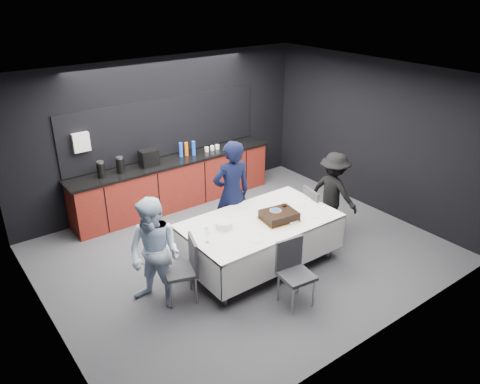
# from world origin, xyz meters

# --- Properties ---
(ground) EXTENTS (6.00, 6.00, 0.00)m
(ground) POSITION_xyz_m (0.00, 0.00, 0.00)
(ground) COLOR #434348
(ground) RESTS_ON ground
(room_shell) EXTENTS (6.04, 5.04, 2.82)m
(room_shell) POSITION_xyz_m (0.00, 0.00, 1.86)
(room_shell) COLOR white
(room_shell) RESTS_ON ground
(kitchenette) EXTENTS (4.10, 0.64, 2.05)m
(kitchenette) POSITION_xyz_m (-0.02, 2.22, 0.54)
(kitchenette) COLOR #63160F
(kitchenette) RESTS_ON ground
(party_table) EXTENTS (2.32, 1.32, 0.78)m
(party_table) POSITION_xyz_m (0.00, -0.40, 0.64)
(party_table) COLOR #99999E
(party_table) RESTS_ON ground
(cake_assembly) EXTENTS (0.60, 0.51, 0.17)m
(cake_assembly) POSITION_xyz_m (0.23, -0.56, 0.85)
(cake_assembly) COLOR #ECB045
(cake_assembly) RESTS_ON party_table
(plate_stack) EXTENTS (0.24, 0.24, 0.10)m
(plate_stack) POSITION_xyz_m (-0.57, -0.27, 0.83)
(plate_stack) COLOR white
(plate_stack) RESTS_ON party_table
(loose_plate_near) EXTENTS (0.20, 0.20, 0.01)m
(loose_plate_near) POSITION_xyz_m (-0.40, -0.82, 0.78)
(loose_plate_near) COLOR white
(loose_plate_near) RESTS_ON party_table
(loose_plate_right_a) EXTENTS (0.20, 0.20, 0.01)m
(loose_plate_right_a) POSITION_xyz_m (0.84, -0.37, 0.78)
(loose_plate_right_a) COLOR white
(loose_plate_right_a) RESTS_ON party_table
(loose_plate_right_b) EXTENTS (0.19, 0.19, 0.01)m
(loose_plate_right_b) POSITION_xyz_m (0.73, -0.79, 0.78)
(loose_plate_right_b) COLOR white
(loose_plate_right_b) RESTS_ON party_table
(loose_plate_far) EXTENTS (0.22, 0.22, 0.01)m
(loose_plate_far) POSITION_xyz_m (0.06, 0.12, 0.78)
(loose_plate_far) COLOR white
(loose_plate_far) RESTS_ON party_table
(fork_pile) EXTENTS (0.16, 0.11, 0.02)m
(fork_pile) POSITION_xyz_m (0.33, -0.76, 0.79)
(fork_pile) COLOR white
(fork_pile) RESTS_ON party_table
(champagne_flute) EXTENTS (0.06, 0.06, 0.22)m
(champagne_flute) POSITION_xyz_m (-0.99, -0.47, 0.94)
(champagne_flute) COLOR white
(champagne_flute) RESTS_ON party_table
(chair_left) EXTENTS (0.53, 0.53, 0.92)m
(chair_left) POSITION_xyz_m (-1.33, -0.45, 0.53)
(chair_left) COLOR #2F3035
(chair_left) RESTS_ON ground
(chair_right) EXTENTS (0.50, 0.50, 0.92)m
(chair_right) POSITION_xyz_m (1.25, -0.33, 0.53)
(chair_right) COLOR #2F3035
(chair_right) RESTS_ON ground
(chair_near) EXTENTS (0.47, 0.47, 0.92)m
(chair_near) POSITION_xyz_m (-0.20, -1.37, 0.53)
(chair_near) COLOR #2F3035
(chair_near) RESTS_ON ground
(person_center) EXTENTS (0.71, 0.52, 1.80)m
(person_center) POSITION_xyz_m (0.04, 0.38, 0.90)
(person_center) COLOR black
(person_center) RESTS_ON ground
(person_left) EXTENTS (0.89, 0.95, 1.57)m
(person_left) POSITION_xyz_m (-1.70, -0.32, 0.78)
(person_left) COLOR silver
(person_left) RESTS_ON ground
(person_right) EXTENTS (0.66, 0.98, 1.42)m
(person_right) POSITION_xyz_m (1.72, -0.28, 0.71)
(person_right) COLOR black
(person_right) RESTS_ON ground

